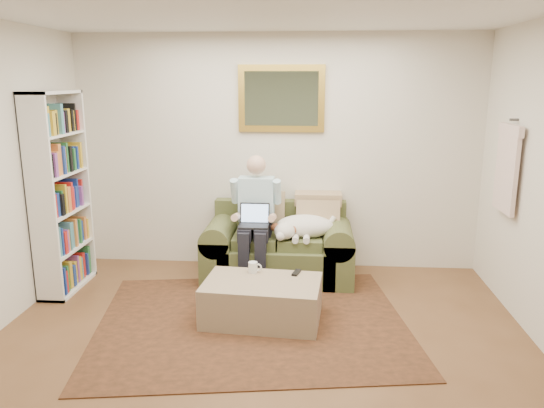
# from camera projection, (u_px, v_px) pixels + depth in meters

# --- Properties ---
(room_shell) EXTENTS (4.51, 5.00, 2.61)m
(room_shell) POSITION_uv_depth(u_px,v_px,m) (256.00, 194.00, 3.83)
(room_shell) COLOR brown
(room_shell) RESTS_ON ground
(rug) EXTENTS (2.98, 2.53, 0.01)m
(rug) POSITION_uv_depth(u_px,v_px,m) (252.00, 322.00, 4.71)
(rug) COLOR black
(rug) RESTS_ON room_shell
(sofa) EXTENTS (1.58, 0.80, 0.95)m
(sofa) POSITION_uv_depth(u_px,v_px,m) (278.00, 253.00, 5.72)
(sofa) COLOR #606938
(sofa) RESTS_ON room_shell
(seated_man) EXTENTS (0.52, 0.74, 1.33)m
(seated_man) POSITION_uv_depth(u_px,v_px,m) (255.00, 221.00, 5.51)
(seated_man) COLOR #8CCCD8
(seated_man) RESTS_ON sofa
(laptop) EXTENTS (0.31, 0.24, 0.22)m
(laptop) POSITION_uv_depth(u_px,v_px,m) (254.00, 220.00, 5.44)
(laptop) COLOR black
(laptop) RESTS_ON seated_man
(sleeping_dog) EXTENTS (0.65, 0.41, 0.24)m
(sleeping_dog) POSITION_uv_depth(u_px,v_px,m) (305.00, 226.00, 5.55)
(sleeping_dog) COLOR white
(sleeping_dog) RESTS_ON sofa
(ottoman) EXTENTS (1.07, 0.73, 0.37)m
(ottoman) POSITION_uv_depth(u_px,v_px,m) (262.00, 301.00, 4.71)
(ottoman) COLOR tan
(ottoman) RESTS_ON room_shell
(coffee_mug) EXTENTS (0.08, 0.08, 0.10)m
(coffee_mug) POSITION_uv_depth(u_px,v_px,m) (253.00, 267.00, 4.87)
(coffee_mug) COLOR white
(coffee_mug) RESTS_ON ottoman
(tv_remote) EXTENTS (0.09, 0.16, 0.02)m
(tv_remote) POSITION_uv_depth(u_px,v_px,m) (296.00, 273.00, 4.85)
(tv_remote) COLOR black
(tv_remote) RESTS_ON ottoman
(bookshelf) EXTENTS (0.28, 0.80, 2.00)m
(bookshelf) POSITION_uv_depth(u_px,v_px,m) (60.00, 193.00, 5.27)
(bookshelf) COLOR white
(bookshelf) RESTS_ON room_shell
(wall_mirror) EXTENTS (0.94, 0.04, 0.72)m
(wall_mirror) POSITION_uv_depth(u_px,v_px,m) (281.00, 99.00, 5.74)
(wall_mirror) COLOR gold
(wall_mirror) RESTS_ON room_shell
(hanging_shirt) EXTENTS (0.06, 0.52, 0.90)m
(hanging_shirt) POSITION_uv_depth(u_px,v_px,m) (507.00, 164.00, 4.86)
(hanging_shirt) COLOR #F5D8CA
(hanging_shirt) RESTS_ON room_shell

